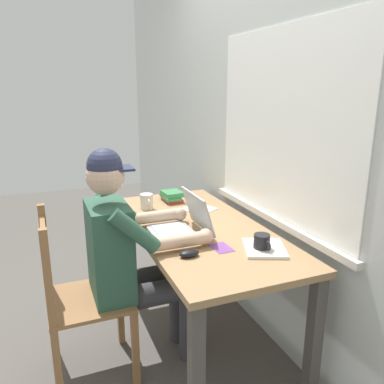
# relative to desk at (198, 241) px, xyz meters

# --- Properties ---
(ground_plane) EXTENTS (8.00, 8.00, 0.00)m
(ground_plane) POSITION_rel_desk_xyz_m (0.00, 0.00, -0.64)
(ground_plane) COLOR #56514C
(back_wall) EXTENTS (6.00, 0.08, 2.60)m
(back_wall) POSITION_rel_desk_xyz_m (0.00, 0.43, 0.66)
(back_wall) COLOR beige
(back_wall) RESTS_ON ground
(desk) EXTENTS (1.51, 0.71, 0.73)m
(desk) POSITION_rel_desk_xyz_m (0.00, 0.00, 0.00)
(desk) COLOR #9E7A51
(desk) RESTS_ON ground
(seated_person) EXTENTS (0.50, 0.60, 1.24)m
(seated_person) POSITION_rel_desk_xyz_m (0.08, -0.43, 0.04)
(seated_person) COLOR #2D5642
(seated_person) RESTS_ON ground
(wooden_chair) EXTENTS (0.42, 0.42, 0.93)m
(wooden_chair) POSITION_rel_desk_xyz_m (0.08, -0.71, -0.18)
(wooden_chair) COLOR olive
(wooden_chair) RESTS_ON ground
(laptop) EXTENTS (0.33, 0.30, 0.23)m
(laptop) POSITION_rel_desk_xyz_m (0.07, -0.12, 0.15)
(laptop) COLOR #ADAFB2
(laptop) RESTS_ON desk
(computer_mouse) EXTENTS (0.06, 0.10, 0.03)m
(computer_mouse) POSITION_rel_desk_xyz_m (0.37, -0.20, 0.11)
(computer_mouse) COLOR black
(computer_mouse) RESTS_ON desk
(coffee_mug_white) EXTENTS (0.12, 0.09, 0.10)m
(coffee_mug_white) POSITION_rel_desk_xyz_m (-0.43, -0.19, 0.15)
(coffee_mug_white) COLOR silver
(coffee_mug_white) RESTS_ON desk
(coffee_mug_dark) EXTENTS (0.12, 0.08, 0.09)m
(coffee_mug_dark) POSITION_rel_desk_xyz_m (0.44, 0.16, 0.14)
(coffee_mug_dark) COLOR black
(coffee_mug_dark) RESTS_ON desk
(book_stack_main) EXTENTS (0.19, 0.13, 0.07)m
(book_stack_main) POSITION_rel_desk_xyz_m (-0.54, 0.02, 0.13)
(book_stack_main) COLOR #BC332D
(book_stack_main) RESTS_ON desk
(paper_pile_near_laptop) EXTENTS (0.25, 0.25, 0.00)m
(paper_pile_near_laptop) POSITION_rel_desk_xyz_m (-0.30, 0.13, 0.10)
(paper_pile_near_laptop) COLOR white
(paper_pile_near_laptop) RESTS_ON desk
(paper_pile_back_corner) EXTENTS (0.29, 0.27, 0.02)m
(paper_pile_back_corner) POSITION_rel_desk_xyz_m (0.43, 0.18, 0.10)
(paper_pile_back_corner) COLOR white
(paper_pile_back_corner) RESTS_ON desk
(landscape_photo_print) EXTENTS (0.13, 0.09, 0.00)m
(landscape_photo_print) POSITION_rel_desk_xyz_m (0.33, -0.01, 0.10)
(landscape_photo_print) COLOR #7A4293
(landscape_photo_print) RESTS_ON desk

